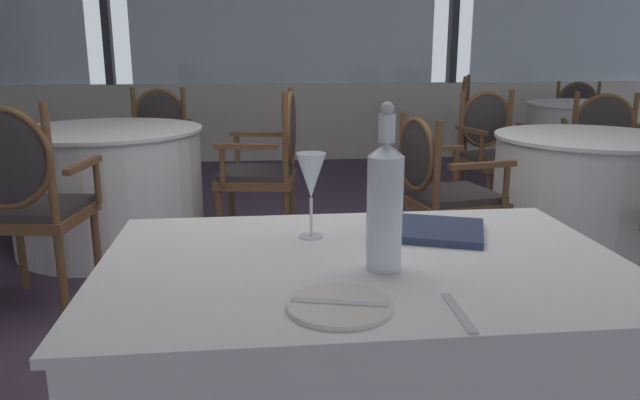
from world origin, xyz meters
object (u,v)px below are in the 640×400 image
Objects in this scene: wine_glass at (311,178)px; dining_chair_2_3 at (599,143)px; dining_chair_0_1 at (156,138)px; dining_chair_1_0 at (439,185)px; dining_chair_1_3 at (493,146)px; dining_chair_0_3 at (21,193)px; dining_chair_2_2 at (477,119)px; side_plate at (339,305)px; dining_chair_0_0 at (271,158)px; dining_chair_2_1 at (577,117)px; water_bottle at (385,203)px; menu_book at (427,230)px.

wine_glass reaches higher than dining_chair_2_3.
dining_chair_0_1 is 2.50m from dining_chair_1_0.
dining_chair_0_1 is 0.99× the size of dining_chair_1_3.
dining_chair_1_0 is at bearing -75.60° from dining_chair_0_3.
dining_chair_2_2 reaches higher than dining_chair_1_0.
dining_chair_1_0 is at bearing 67.84° from side_plate.
dining_chair_0_0 reaches higher than side_plate.
dining_chair_1_3 is 1.05× the size of dining_chair_2_1.
dining_chair_1_3 is 0.95× the size of dining_chair_2_2.
water_bottle reaches higher than dining_chair_1_3.
wine_glass is 0.24× the size of dining_chair_0_1.
dining_chair_1_0 reaches higher than side_plate.
dining_chair_0_3 reaches higher than wine_glass.
dining_chair_1_0 is (0.86, -0.65, -0.04)m from dining_chair_0_0.
dining_chair_2_3 is (2.44, 3.25, -0.22)m from side_plate.
dining_chair_2_2 is at bearing -40.66° from dining_chair_0_3.
dining_chair_1_3 is (1.25, 2.65, -0.21)m from menu_book.
water_bottle is at bearing -130.96° from dining_chair_0_3.
dining_chair_2_2 is (2.00, 1.88, 0.00)m from dining_chair_0_0.
dining_chair_2_3 is at bearing -59.59° from dining_chair_0_3.
dining_chair_0_3 is 5.49m from dining_chair_2_1.
dining_chair_2_3 is (0.89, 0.15, -0.02)m from dining_chair_1_3.
dining_chair_1_0 is 2.78m from dining_chair_2_2.
water_bottle is 5.72m from dining_chair_2_1.
dining_chair_2_2 reaches higher than wine_glass.
dining_chair_2_1 is (2.41, 3.02, -0.01)m from dining_chair_1_0.
dining_chair_2_3 is (-0.77, -1.75, 0.01)m from dining_chair_2_1.
side_plate is 3.90m from dining_chair_0_1.
menu_book is at bearing 107.52° from dining_chair_0_0.
dining_chair_2_1 is at bearing 77.61° from menu_book.
wine_glass is 0.25× the size of dining_chair_1_0.
dining_chair_0_0 is 1.67m from dining_chair_1_3.
wine_glass is at bearing -91.93° from dining_chair_2_2.
dining_chair_1_3 is (1.55, 3.10, -0.21)m from side_plate.
dining_chair_0_1 is at bearing 106.28° from water_bottle.
water_bottle is at bearing -37.41° from dining_chair_1_3.
dining_chair_1_3 is at bearing 82.75° from dining_chair_0_1.
water_bottle reaches higher than menu_book.
dining_chair_1_0 is 1.34m from dining_chair_1_3.
side_plate is at bearing -137.09° from dining_chair_0_3.
menu_book is 2.01m from dining_chair_0_3.
menu_book is 1.63m from dining_chair_1_0.
dining_chair_2_2 is (3.16, 2.75, -0.01)m from dining_chair_0_3.
dining_chair_1_0 is 2.07m from dining_chair_2_3.
dining_chair_2_1 is at bearing 40.18° from dining_chair_1_0.
dining_chair_1_0 reaches higher than dining_chair_2_1.
dining_chair_0_0 is (-0.35, 2.18, -0.19)m from menu_book.
dining_chair_2_1 is at bearing 114.73° from dining_chair_0_1.
dining_chair_1_3 reaches higher than dining_chair_2_1.
dining_chair_2_3 is (2.45, 2.80, -0.38)m from wine_glass.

